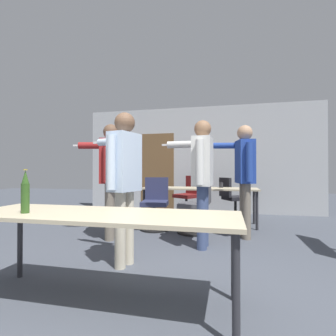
% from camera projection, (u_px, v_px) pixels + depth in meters
% --- Properties ---
extents(back_wall, '(5.99, 0.12, 2.71)m').
position_uv_depth(back_wall, '(198.00, 160.00, 6.77)').
color(back_wall, '#B2B5B7').
rests_on(back_wall, ground_plane).
extents(conference_table_near, '(2.20, 0.72, 0.72)m').
position_uv_depth(conference_table_near, '(101.00, 221.00, 2.10)').
color(conference_table_near, '#C6B793').
rests_on(conference_table_near, ground_plane).
extents(conference_table_far, '(2.25, 0.67, 0.72)m').
position_uv_depth(conference_table_far, '(199.00, 191.00, 5.20)').
color(conference_table_far, '#C6B793').
rests_on(conference_table_far, ground_plane).
extents(person_far_watching, '(0.92, 0.67, 1.79)m').
position_uv_depth(person_far_watching, '(110.00, 170.00, 4.10)').
color(person_far_watching, slate).
rests_on(person_far_watching, ground_plane).
extents(person_right_polo, '(0.79, 0.68, 1.76)m').
position_uv_depth(person_right_polo, '(202.00, 171.00, 3.63)').
color(person_right_polo, '#3D4C75').
rests_on(person_right_polo, ground_plane).
extents(person_center_tall, '(0.87, 0.60, 1.78)m').
position_uv_depth(person_center_tall, '(244.00, 169.00, 4.15)').
color(person_center_tall, slate).
rests_on(person_center_tall, ground_plane).
extents(person_near_casual, '(0.74, 0.69, 1.72)m').
position_uv_depth(person_near_casual, '(124.00, 172.00, 2.94)').
color(person_near_casual, beige).
rests_on(person_near_casual, ground_plane).
extents(office_chair_side_rolled, '(0.68, 0.65, 0.91)m').
position_uv_depth(office_chair_side_rolled, '(232.00, 200.00, 5.83)').
color(office_chair_side_rolled, black).
rests_on(office_chair_side_rolled, ground_plane).
extents(office_chair_far_right, '(0.52, 0.58, 0.94)m').
position_uv_depth(office_chair_far_right, '(155.00, 205.00, 4.77)').
color(office_chair_far_right, black).
rests_on(office_chair_far_right, ground_plane).
extents(office_chair_mid_tucked, '(0.65, 0.68, 0.94)m').
position_uv_depth(office_chair_mid_tucked, '(189.00, 197.00, 6.08)').
color(office_chair_mid_tucked, black).
rests_on(office_chair_mid_tucked, ground_plane).
extents(office_chair_near_pushed, '(0.56, 0.52, 0.93)m').
position_uv_depth(office_chair_near_pushed, '(197.00, 208.00, 4.43)').
color(office_chair_near_pushed, black).
rests_on(office_chair_near_pushed, ground_plane).
extents(beer_bottle, '(0.06, 0.06, 0.35)m').
position_uv_depth(beer_bottle, '(25.00, 192.00, 2.09)').
color(beer_bottle, '#2D511E').
rests_on(beer_bottle, conference_table_near).
extents(drink_cup, '(0.08, 0.08, 0.10)m').
position_uv_depth(drink_cup, '(221.00, 185.00, 5.25)').
color(drink_cup, '#232328').
rests_on(drink_cup, conference_table_far).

